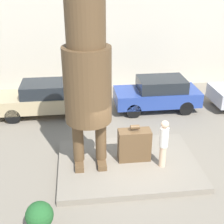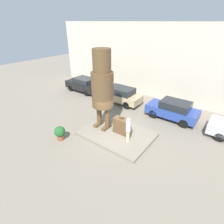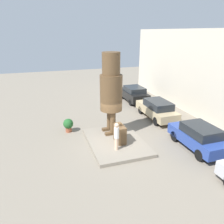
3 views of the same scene
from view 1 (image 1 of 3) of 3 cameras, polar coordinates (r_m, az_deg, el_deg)
name	(u,v)px [view 1 (image 1 of 3)]	position (r m, az deg, el deg)	size (l,w,h in m)	color
ground_plane	(128,167)	(11.23, 2.93, -10.00)	(60.00, 60.00, 0.00)	gray
pedestal	(128,164)	(11.17, 2.94, -9.56)	(4.85, 3.50, 0.21)	gray
building_backdrop	(104,23)	(17.70, -1.44, 15.95)	(28.00, 0.60, 7.20)	beige
statue_figure	(87,74)	(9.61, -4.56, 6.89)	(1.50, 1.50, 5.55)	brown
giant_suitcase	(134,145)	(10.98, 4.09, -5.99)	(1.13, 0.52, 1.36)	brown
tourist	(164,142)	(10.54, 9.43, -5.40)	(0.30, 0.30, 1.74)	beige
parked_car_tan	(46,98)	(14.95, -11.96, 2.58)	(4.52, 1.76, 1.59)	tan
parked_car_blue	(158,93)	(15.29, 8.39, 3.40)	(4.05, 1.75, 1.60)	#284293
planter_pot	(40,217)	(8.71, -13.08, -18.27)	(0.73, 0.73, 1.01)	brown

